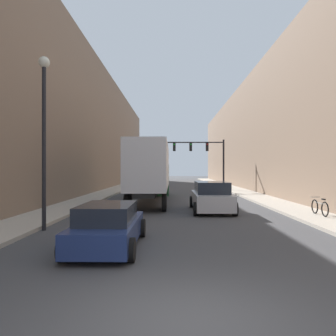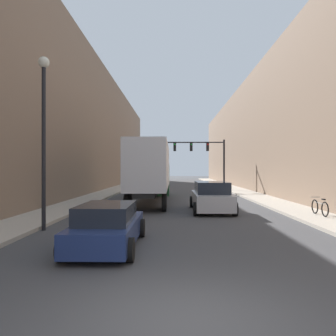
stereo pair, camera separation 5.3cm
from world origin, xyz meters
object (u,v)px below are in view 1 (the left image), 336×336
(parked_bicycle, at_px, (320,207))
(semi_truck, at_px, (152,170))
(suv_car, at_px, (211,197))
(traffic_signal_gantry, at_px, (204,154))
(street_lamp, at_px, (44,119))
(sedan_car, at_px, (109,227))

(parked_bicycle, bearing_deg, semi_truck, 137.46)
(semi_truck, relative_size, parked_bicycle, 7.70)
(suv_car, relative_size, traffic_signal_gantry, 0.67)
(traffic_signal_gantry, xyz_separation_m, street_lamp, (-8.58, -23.38, 0.29))
(semi_truck, bearing_deg, parked_bicycle, -42.54)
(semi_truck, xyz_separation_m, sedan_car, (-0.44, -14.09, -1.66))
(semi_truck, xyz_separation_m, street_lamp, (-3.52, -11.33, 2.07))
(suv_car, height_order, street_lamp, street_lamp)
(suv_car, bearing_deg, street_lamp, -141.31)
(suv_car, distance_m, traffic_signal_gantry, 17.92)
(sedan_car, height_order, parked_bicycle, sedan_car)
(street_lamp, relative_size, parked_bicycle, 3.74)
(traffic_signal_gantry, distance_m, street_lamp, 24.90)
(semi_truck, height_order, parked_bicycle, semi_truck)
(sedan_car, distance_m, street_lamp, 5.57)
(parked_bicycle, bearing_deg, suv_car, 153.47)
(sedan_car, relative_size, traffic_signal_gantry, 0.60)
(street_lamp, height_order, parked_bicycle, street_lamp)
(semi_truck, height_order, sedan_car, semi_truck)
(sedan_car, bearing_deg, parked_bicycle, 33.53)
(sedan_car, height_order, traffic_signal_gantry, traffic_signal_gantry)
(suv_car, relative_size, street_lamp, 0.72)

